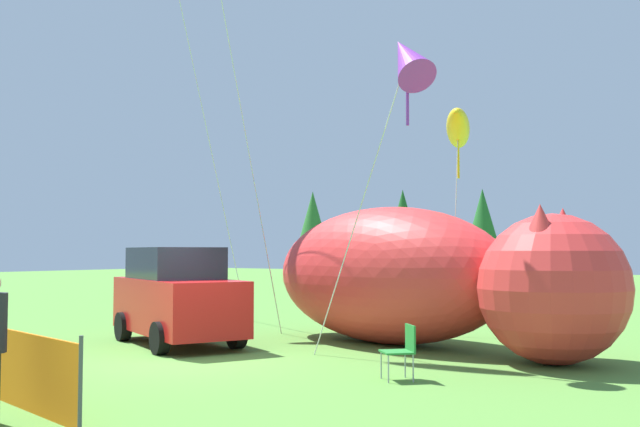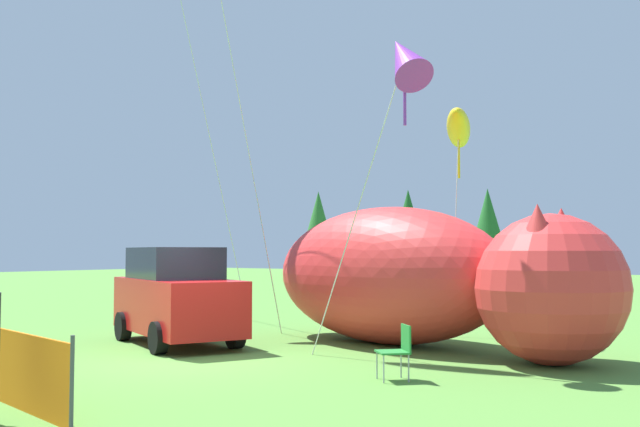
% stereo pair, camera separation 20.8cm
% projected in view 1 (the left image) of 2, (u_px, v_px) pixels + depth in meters
% --- Properties ---
extents(ground_plane, '(120.00, 120.00, 0.00)m').
position_uv_depth(ground_plane, '(188.00, 361.00, 13.72)').
color(ground_plane, '#548C38').
extents(parked_car, '(4.61, 3.33, 2.20)m').
position_uv_depth(parked_car, '(177.00, 297.00, 16.21)').
color(parked_car, red).
rests_on(parked_car, ground).
extents(folding_chair, '(0.69, 0.69, 0.90)m').
position_uv_depth(folding_chair, '(403.00, 347.00, 11.68)').
color(folding_chair, '#267F33').
rests_on(folding_chair, ground).
extents(inflatable_cat, '(9.06, 4.63, 3.13)m').
position_uv_depth(inflatable_cat, '(419.00, 281.00, 15.70)').
color(inflatable_cat, red).
rests_on(inflatable_cat, ground).
extents(kite_purple_delta, '(2.94, 1.43, 6.52)m').
position_uv_depth(kite_purple_delta, '(407.00, 59.00, 13.67)').
color(kite_purple_delta, silver).
rests_on(kite_purple_delta, ground).
extents(kite_yellow_hero, '(1.91, 3.14, 5.87)m').
position_uv_depth(kite_yellow_hero, '(458.00, 130.00, 18.70)').
color(kite_yellow_hero, silver).
rests_on(kite_yellow_hero, ground).
extents(horizon_tree_east, '(3.00, 3.00, 7.16)m').
position_uv_depth(horizon_tree_east, '(313.00, 224.00, 59.35)').
color(horizon_tree_east, brown).
rests_on(horizon_tree_east, ground).
extents(horizon_tree_mid, '(2.76, 2.76, 6.58)m').
position_uv_depth(horizon_tree_mid, '(403.00, 225.00, 50.99)').
color(horizon_tree_mid, brown).
rests_on(horizon_tree_mid, ground).
extents(horizon_tree_northeast, '(2.50, 2.50, 5.96)m').
position_uv_depth(horizon_tree_northeast, '(483.00, 226.00, 43.29)').
color(horizon_tree_northeast, brown).
rests_on(horizon_tree_northeast, ground).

